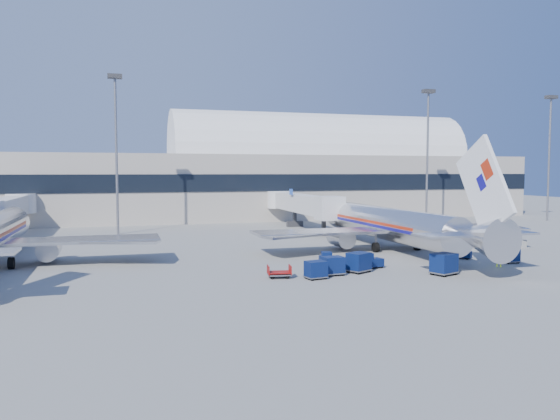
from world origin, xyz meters
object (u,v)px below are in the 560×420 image
object	(u,v)px
jetbridge_mid	(8,208)
cart_train_b	(333,265)
tug_left	(326,259)
cart_solo_far	(510,255)
cart_open_red	(279,274)
tug_lead	(370,261)
mast_east	(428,137)
barrier_mid	(491,245)
barrier_near	(466,246)
cart_train_c	(316,269)
ramp_worker	(499,257)
cart_solo_near	(444,263)
barrier_far	(515,244)
airliner_main	(393,225)
mast_west	(116,130)
cart_train_a	(359,262)
jetbridge_near	(299,203)
tug_right	(460,253)
mast_far_east	(550,139)

from	to	relation	value
jetbridge_mid	cart_train_b	world-z (taller)	jetbridge_mid
jetbridge_mid	tug_left	bearing A→B (deg)	-45.65
cart_solo_far	cart_open_red	xyz separation A→B (m)	(-23.75, -0.83, -0.41)
tug_lead	cart_open_red	distance (m)	9.57
mast_east	cart_open_red	bearing A→B (deg)	-134.60
barrier_mid	cart_solo_far	distance (m)	9.82
barrier_near	cart_train_c	world-z (taller)	cart_train_c
tug_lead	ramp_worker	size ratio (longest dim) A/B	1.28
barrier_near	cart_open_red	xyz separation A→B (m)	(-25.00, -9.52, -0.07)
cart_train_c	cart_solo_near	xyz separation A→B (m)	(11.23, -1.47, 0.20)
tug_lead	cart_train_b	size ratio (longest dim) A/B	1.23
barrier_far	ramp_worker	xyz separation A→B (m)	(-10.34, -10.25, 0.49)
jetbridge_mid	barrier_far	distance (m)	65.75
barrier_near	cart_solo_near	size ratio (longest dim) A/B	1.17
airliner_main	tug_left	distance (m)	13.75
mast_east	mast_west	bearing A→B (deg)	180.00
cart_train_a	cart_open_red	bearing A→B (deg)	155.82
mast_east	ramp_worker	xyz separation A→B (m)	(-15.74, -38.25, -13.85)
mast_west	barrier_mid	bearing A→B (deg)	-34.14
jetbridge_mid	ramp_worker	distance (m)	62.47
barrier_far	cart_solo_far	size ratio (longest dim) A/B	1.79
barrier_near	jetbridge_near	bearing A→B (deg)	109.85
jetbridge_near	tug_right	world-z (taller)	jetbridge_near
airliner_main	mast_far_east	xyz separation A→B (m)	(45.00, 25.49, 11.87)
jetbridge_near	barrier_near	distance (m)	30.82
barrier_near	ramp_worker	bearing A→B (deg)	-110.03
mast_east	cart_train_b	distance (m)	51.53
cart_solo_near	cart_train_c	bearing A→B (deg)	152.05
jetbridge_near	cart_train_c	world-z (taller)	jetbridge_near
mast_west	cart_solo_near	size ratio (longest dim) A/B	8.82
jetbridge_mid	barrier_near	distance (m)	59.90
tug_lead	cart_train_c	size ratio (longest dim) A/B	1.25
tug_left	cart_solo_near	bearing A→B (deg)	-118.01
barrier_near	cart_train_c	size ratio (longest dim) A/B	1.56
mast_far_east	tug_left	size ratio (longest dim) A/B	9.55
tug_lead	cart_open_red	bearing A→B (deg)	-179.98
mast_far_east	cart_train_b	world-z (taller)	mast_far_east
airliner_main	cart_solo_far	world-z (taller)	airliner_main
cart_open_red	cart_solo_near	bearing A→B (deg)	-3.09
mast_east	cart_open_red	size ratio (longest dim) A/B	10.64
mast_far_east	cart_open_red	size ratio (longest dim) A/B	10.64
tug_right	tug_left	xyz separation A→B (m)	(-14.95, -0.33, 0.05)
barrier_mid	tug_lead	distance (m)	20.39
barrier_far	tug_lead	distance (m)	23.48
tug_right	cart_open_red	world-z (taller)	tug_right
tug_lead	tug_left	bearing A→B (deg)	134.55
airliner_main	tug_left	bearing A→B (deg)	-145.31
barrier_mid	cart_train_c	bearing A→B (deg)	-157.04
barrier_mid	tug_lead	world-z (taller)	tug_lead
jetbridge_near	jetbridge_mid	world-z (taller)	same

